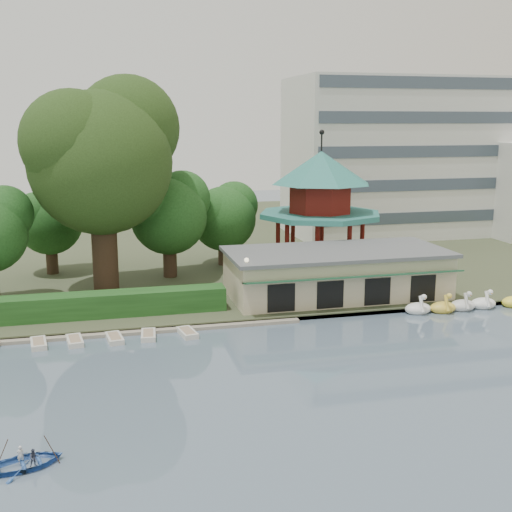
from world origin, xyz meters
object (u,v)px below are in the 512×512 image
object	(u,v)px
boathouse	(336,272)
dock	(66,336)
pavilion	(320,198)
big_tree	(102,152)
rowboat_with_passengers	(27,458)

from	to	relation	value
boathouse	dock	bearing A→B (deg)	-167.76
dock	boathouse	distance (m)	22.62
dock	pavilion	distance (m)	29.14
boathouse	big_tree	world-z (taller)	big_tree
pavilion	rowboat_with_passengers	world-z (taller)	pavilion
big_tree	boathouse	bearing A→B (deg)	-18.28
pavilion	rowboat_with_passengers	bearing A→B (deg)	-127.49
big_tree	rowboat_with_passengers	xyz separation A→B (m)	(-4.04, -28.62, -12.00)
boathouse	rowboat_with_passengers	size ratio (longest dim) A/B	3.78
big_tree	rowboat_with_passengers	bearing A→B (deg)	-98.03
dock	big_tree	distance (m)	16.81
rowboat_with_passengers	dock	bearing A→B (deg)	87.17
dock	rowboat_with_passengers	xyz separation A→B (m)	(-0.87, -17.63, 0.32)
big_tree	rowboat_with_passengers	world-z (taller)	big_tree
pavilion	rowboat_with_passengers	distance (m)	41.47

